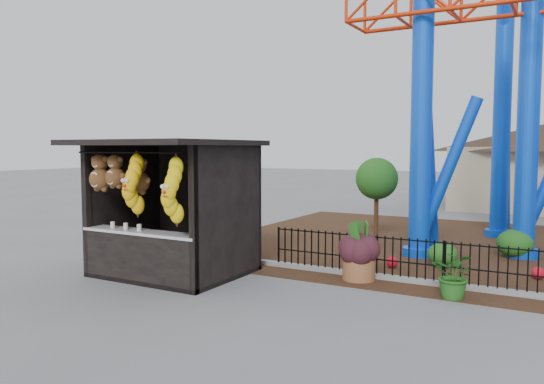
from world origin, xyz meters
The scene contains 7 objects.
ground centered at (0.00, 0.00, 0.00)m, with size 120.00×120.00×0.00m, color slate.
mulch_bed centered at (4.00, 8.00, 0.01)m, with size 18.00×12.00×0.02m, color #331E11.
curb centered at (4.00, 3.00, 0.06)m, with size 18.00×0.18×0.12m, color gray.
prize_booth centered at (-3.00, 0.89, 1.55)m, with size 3.50×3.40×3.12m.
terracotta_planter centered at (1.01, 2.69, 0.30)m, with size 0.72×0.72×0.59m, color #975C37.
planter_foliage centered at (1.01, 2.69, 0.91)m, with size 0.70×0.70×0.64m, color #34151B.
potted_plant centered at (3.16, 2.21, 0.47)m, with size 0.85×0.74×0.95m, color #174D16.
Camera 1 is at (5.04, -8.37, 2.94)m, focal length 35.00 mm.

